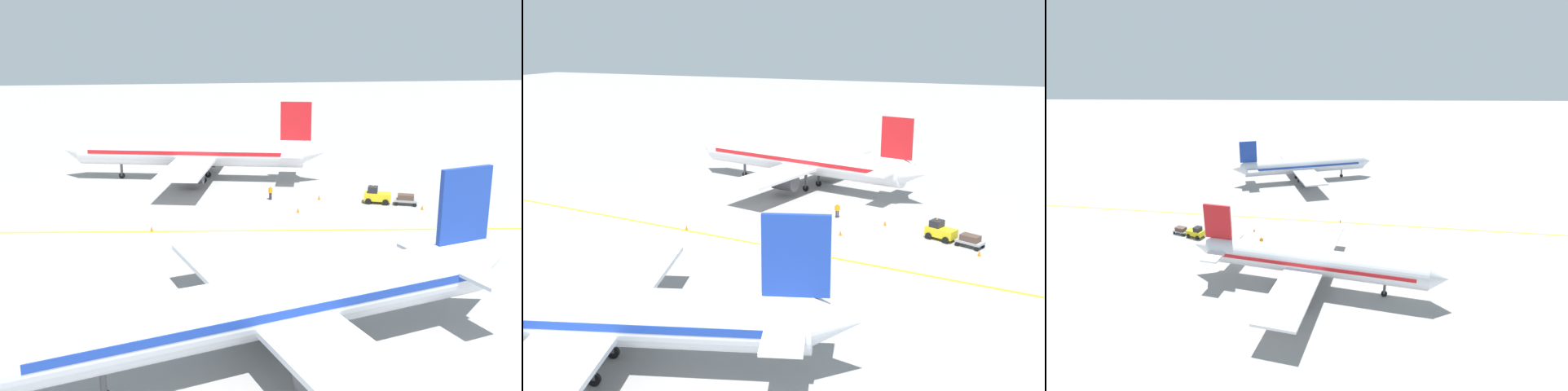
% 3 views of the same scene
% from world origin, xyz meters
% --- Properties ---
extents(ground_plane, '(400.00, 400.00, 0.00)m').
position_xyz_m(ground_plane, '(0.00, 0.00, 0.00)').
color(ground_plane, gray).
extents(apron_yellow_centreline, '(15.06, 119.15, 0.01)m').
position_xyz_m(apron_yellow_centreline, '(0.00, 0.00, 0.00)').
color(apron_yellow_centreline, yellow).
rests_on(apron_yellow_centreline, ground).
extents(airplane_at_gate, '(28.33, 34.88, 10.60)m').
position_xyz_m(airplane_at_gate, '(-25.62, 0.09, 3.71)').
color(airplane_at_gate, silver).
rests_on(airplane_at_gate, ground).
extents(airplane_adjacent_stand, '(28.43, 35.16, 10.60)m').
position_xyz_m(airplane_adjacent_stand, '(23.07, 2.72, 3.71)').
color(airplane_adjacent_stand, white).
rests_on(airplane_adjacent_stand, ground).
extents(baggage_tug_white, '(2.64, 3.35, 2.11)m').
position_xyz_m(baggage_tug_white, '(7.96, -17.60, 0.90)').
color(baggage_tug_white, gold).
rests_on(baggage_tug_white, ground).
extents(baggage_cart_trailing, '(2.29, 2.94, 1.24)m').
position_xyz_m(baggage_cart_trailing, '(6.69, -20.65, 0.76)').
color(baggage_cart_trailing, gray).
rests_on(baggage_cart_trailing, ground).
extents(ground_crew_worker, '(0.35, 0.54, 1.68)m').
position_xyz_m(ground_crew_worker, '(11.28, -5.69, 0.91)').
color(ground_crew_worker, '#23232D').
rests_on(ground_crew_worker, ground).
extents(traffic_cone_near_nose, '(0.32, 0.32, 0.55)m').
position_xyz_m(traffic_cone_near_nose, '(1.00, 7.95, 0.28)').
color(traffic_cone_near_nose, orange).
rests_on(traffic_cone_near_nose, ground).
extents(traffic_cone_mid_apron, '(0.32, 0.32, 0.55)m').
position_xyz_m(traffic_cone_mid_apron, '(5.43, -7.79, 0.28)').
color(traffic_cone_mid_apron, orange).
rests_on(traffic_cone_mid_apron, ground).
extents(traffic_cone_by_wingtip, '(0.32, 0.32, 0.55)m').
position_xyz_m(traffic_cone_by_wingtip, '(4.44, -21.72, 0.28)').
color(traffic_cone_by_wingtip, orange).
rests_on(traffic_cone_by_wingtip, ground).
extents(traffic_cone_far_edge, '(0.32, 0.32, 0.55)m').
position_xyz_m(traffic_cone_far_edge, '(10.42, -11.39, 0.28)').
color(traffic_cone_far_edge, orange).
rests_on(traffic_cone_far_edge, ground).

